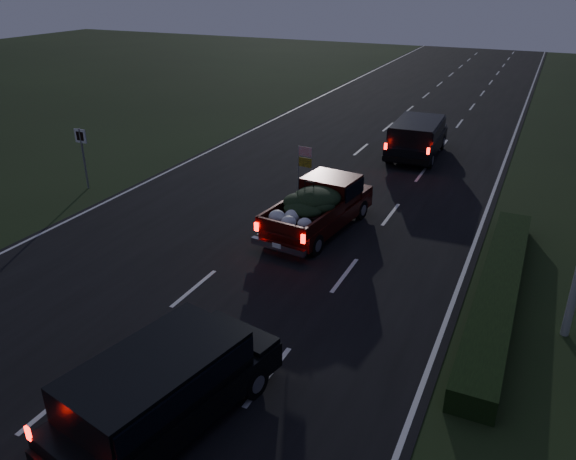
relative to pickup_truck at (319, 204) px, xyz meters
The scene contains 7 objects.
ground 5.54m from the pickup_truck, 107.96° to the right, with size 120.00×120.00×0.00m, color black.
road_asphalt 5.54m from the pickup_truck, 107.96° to the right, with size 14.00×120.00×0.02m, color black.
hedge_row 6.53m from the pickup_truck, 19.74° to the right, with size 1.00×10.00×0.60m, color black.
route_sign 10.21m from the pickup_truck, behind, with size 0.55×0.08×2.50m.
pickup_truck is the anchor object (origin of this frame).
lead_suv 9.84m from the pickup_truck, 83.83° to the left, with size 2.27×5.10×1.44m.
rear_suv 9.84m from the pickup_truck, 85.72° to the right, with size 2.87×5.00×1.35m.
Camera 1 is at (8.15, -11.28, 8.11)m, focal length 35.00 mm.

